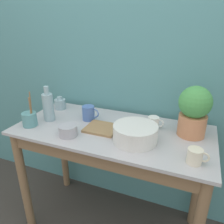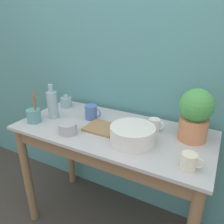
% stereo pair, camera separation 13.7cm
% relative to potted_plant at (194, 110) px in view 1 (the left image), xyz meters
% --- Properties ---
extents(wall_back, '(6.00, 0.05, 2.40)m').
position_rel_potted_plant_xyz_m(wall_back, '(-0.48, 0.25, 0.19)').
color(wall_back, teal).
rests_on(wall_back, ground_plane).
extents(counter_table, '(1.27, 0.61, 0.85)m').
position_rel_potted_plant_xyz_m(counter_table, '(-0.48, -0.13, -0.35)').
color(counter_table, '#846647').
rests_on(counter_table, ground_plane).
extents(potted_plant, '(0.19, 0.19, 0.31)m').
position_rel_potted_plant_xyz_m(potted_plant, '(0.00, 0.00, 0.00)').
color(potted_plant, tan).
rests_on(potted_plant, counter_table).
extents(bowl_wash_large, '(0.26, 0.26, 0.10)m').
position_rel_potted_plant_xyz_m(bowl_wash_large, '(-0.30, -0.20, -0.11)').
color(bowl_wash_large, silver).
rests_on(bowl_wash_large, counter_table).
extents(bottle_tall, '(0.07, 0.07, 0.25)m').
position_rel_potted_plant_xyz_m(bottle_tall, '(-0.94, -0.15, -0.06)').
color(bottle_tall, '#93B2BC').
rests_on(bottle_tall, counter_table).
extents(bottle_short, '(0.09, 0.09, 0.10)m').
position_rel_potted_plant_xyz_m(bottle_short, '(-0.99, 0.06, -0.12)').
color(bottle_short, '#93B2BC').
rests_on(bottle_short, counter_table).
extents(mug_cream, '(0.11, 0.07, 0.08)m').
position_rel_potted_plant_xyz_m(mug_cream, '(0.04, -0.30, -0.12)').
color(mug_cream, beige).
rests_on(mug_cream, counter_table).
extents(mug_white, '(0.10, 0.07, 0.08)m').
position_rel_potted_plant_xyz_m(mug_white, '(-0.23, 0.00, -0.12)').
color(mug_white, white).
rests_on(mug_white, counter_table).
extents(mug_blue, '(0.13, 0.09, 0.10)m').
position_rel_potted_plant_xyz_m(mug_blue, '(-0.68, -0.04, -0.11)').
color(mug_blue, '#4C70B7').
rests_on(mug_blue, counter_table).
extents(bowl_small_steel, '(0.12, 0.12, 0.07)m').
position_rel_potted_plant_xyz_m(bowl_small_steel, '(-0.70, -0.29, -0.13)').
color(bowl_small_steel, '#A8A8B2').
rests_on(bowl_small_steel, counter_table).
extents(utensil_cup, '(0.10, 0.10, 0.24)m').
position_rel_potted_plant_xyz_m(utensil_cup, '(-1.01, -0.27, -0.12)').
color(utensil_cup, '#569399').
rests_on(utensil_cup, counter_table).
extents(tray_board, '(0.20, 0.18, 0.02)m').
position_rel_potted_plant_xyz_m(tray_board, '(-0.54, -0.14, -0.16)').
color(tray_board, '#99754C').
rests_on(tray_board, counter_table).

